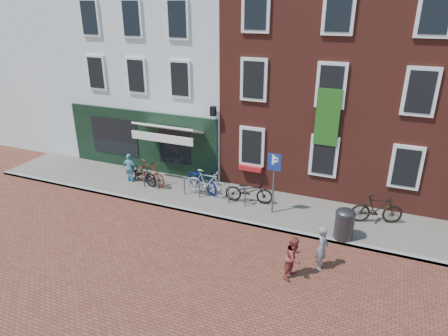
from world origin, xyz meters
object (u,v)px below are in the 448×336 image
at_px(parking_sign, 274,173).
at_px(bicycle_4, 249,191).
at_px(woman, 322,248).
at_px(bicycle_1, 149,173).
at_px(bicycle_0, 141,173).
at_px(cafe_person, 130,168).
at_px(litter_bin, 345,222).
at_px(boy, 294,257).
at_px(bicycle_3, 207,183).
at_px(bicycle_5, 377,209).
at_px(bicycle_2, 202,180).

relative_size(parking_sign, bicycle_4, 1.26).
bearing_deg(woman, bicycle_1, 70.26).
distance_m(parking_sign, bicycle_0, 6.31).
bearing_deg(bicycle_4, cafe_person, 81.03).
bearing_deg(bicycle_1, litter_bin, -83.92).
height_order(boy, cafe_person, cafe_person).
bearing_deg(bicycle_4, litter_bin, -118.39).
xyz_separation_m(bicycle_3, bicycle_5, (6.68, 0.34, 0.00)).
height_order(boy, bicycle_2, boy).
relative_size(cafe_person, bicycle_5, 0.70).
bearing_deg(bicycle_1, bicycle_4, -74.93).
relative_size(litter_bin, bicycle_0, 0.62).
height_order(litter_bin, bicycle_5, litter_bin).
distance_m(litter_bin, bicycle_0, 9.04).
bearing_deg(parking_sign, bicycle_4, 157.29).
bearing_deg(cafe_person, woman, 165.09).
bearing_deg(woman, bicycle_0, 71.32).
height_order(parking_sign, cafe_person, parking_sign).
relative_size(parking_sign, bicycle_3, 1.30).
relative_size(cafe_person, bicycle_0, 0.68).
xyz_separation_m(woman, bicycle_0, (-8.52, 3.01, -0.11)).
distance_m(cafe_person, bicycle_0, 0.57).
height_order(boy, bicycle_5, boy).
xyz_separation_m(parking_sign, woman, (2.32, -2.64, -1.05)).
bearing_deg(bicycle_5, woman, 139.66).
height_order(cafe_person, bicycle_4, cafe_person).
xyz_separation_m(parking_sign, bicycle_2, (-3.33, 0.75, -1.17)).
bearing_deg(boy, bicycle_2, 65.12).
xyz_separation_m(litter_bin, bicycle_4, (-3.88, 1.28, -0.11)).
relative_size(bicycle_1, bicycle_2, 0.97).
bearing_deg(parking_sign, bicycle_3, 172.40).
bearing_deg(litter_bin, bicycle_4, 161.69).
distance_m(bicycle_1, bicycle_4, 4.64).
bearing_deg(bicycle_2, bicycle_3, -106.14).
height_order(boy, bicycle_4, boy).
bearing_deg(bicycle_0, bicycle_1, -73.84).
relative_size(bicycle_2, bicycle_3, 1.03).
distance_m(bicycle_0, bicycle_2, 2.88).
bearing_deg(bicycle_3, bicycle_0, 91.66).
bearing_deg(bicycle_1, bicycle_5, -73.81).
xyz_separation_m(bicycle_0, bicycle_4, (5.07, 0.09, 0.00)).
height_order(woman, bicycle_3, woman).
xyz_separation_m(parking_sign, bicycle_0, (-6.19, 0.38, -1.17)).
distance_m(woman, cafe_person, 9.55).
height_order(bicycle_1, bicycle_3, same).
relative_size(bicycle_1, bicycle_4, 0.97).
height_order(woman, bicycle_4, woman).
height_order(boy, bicycle_3, boy).
bearing_deg(woman, bicycle_5, -21.92).
height_order(litter_bin, bicycle_2, litter_bin).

